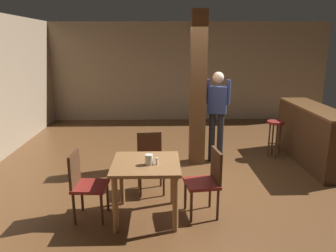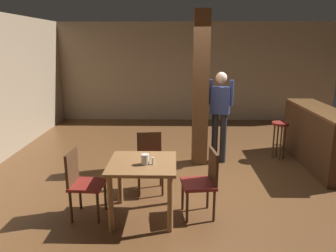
{
  "view_description": "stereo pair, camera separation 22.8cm",
  "coord_description": "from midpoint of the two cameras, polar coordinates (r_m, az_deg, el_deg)",
  "views": [
    {
      "loc": [
        -0.87,
        -5.06,
        2.24
      ],
      "look_at": [
        -0.74,
        -0.15,
        0.98
      ],
      "focal_mm": 35.0,
      "sensor_mm": 36.0,
      "label": 1
    },
    {
      "loc": [
        -0.64,
        -5.06,
        2.24
      ],
      "look_at": [
        -0.74,
        -0.15,
        0.98
      ],
      "focal_mm": 35.0,
      "sensor_mm": 36.0,
      "label": 2
    }
  ],
  "objects": [
    {
      "name": "ground_plane",
      "position": [
        5.58,
        8.92,
        -9.47
      ],
      "size": [
        10.8,
        10.8,
        0.0
      ],
      "primitive_type": "plane",
      "color": "brown"
    },
    {
      "name": "wall_back",
      "position": [
        9.62,
        5.69,
        9.31
      ],
      "size": [
        8.0,
        0.1,
        2.8
      ],
      "primitive_type": "cube",
      "color": "gray",
      "rests_on": "ground_plane"
    },
    {
      "name": "pillar",
      "position": [
        6.02,
        6.8,
        6.26
      ],
      "size": [
        0.28,
        0.28,
        2.8
      ],
      "primitive_type": "cube",
      "color": "brown",
      "rests_on": "ground_plane"
    },
    {
      "name": "dining_table",
      "position": [
        4.25,
        -2.89,
        -8.11
      ],
      "size": [
        0.86,
        0.86,
        0.76
      ],
      "color": "brown",
      "rests_on": "ground_plane"
    },
    {
      "name": "chair_east",
      "position": [
        4.35,
        7.82,
        -9.25
      ],
      "size": [
        0.47,
        0.47,
        0.89
      ],
      "color": "maroon",
      "rests_on": "ground_plane"
    },
    {
      "name": "chair_north",
      "position": [
        5.05,
        -1.9,
        -5.71
      ],
      "size": [
        0.47,
        0.47,
        0.89
      ],
      "color": "maroon",
      "rests_on": "ground_plane"
    },
    {
      "name": "chair_west",
      "position": [
        4.4,
        -13.37,
        -9.23
      ],
      "size": [
        0.44,
        0.44,
        0.89
      ],
      "color": "maroon",
      "rests_on": "ground_plane"
    },
    {
      "name": "napkin_cup",
      "position": [
        4.1,
        -2.41,
        -5.82
      ],
      "size": [
        0.1,
        0.1,
        0.13
      ],
      "primitive_type": "cylinder",
      "color": "beige",
      "rests_on": "dining_table"
    },
    {
      "name": "salt_shaker",
      "position": [
        4.1,
        -1.04,
        -6.09
      ],
      "size": [
        0.03,
        0.03,
        0.09
      ],
      "primitive_type": "cylinder",
      "color": "silver",
      "rests_on": "dining_table"
    },
    {
      "name": "standing_person",
      "position": [
        6.19,
        10.09,
        2.62
      ],
      "size": [
        0.47,
        0.29,
        1.72
      ],
      "color": "navy",
      "rests_on": "ground_plane"
    },
    {
      "name": "bar_counter",
      "position": [
        6.68,
        24.91,
        -1.67
      ],
      "size": [
        0.56,
        2.2,
        1.07
      ],
      "color": "brown",
      "rests_on": "ground_plane"
    },
    {
      "name": "bar_stool_near",
      "position": [
        6.77,
        19.8,
        -0.99
      ],
      "size": [
        0.32,
        0.32,
        0.74
      ],
      "color": "maroon",
      "rests_on": "ground_plane"
    }
  ]
}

